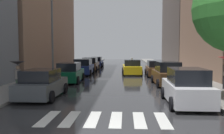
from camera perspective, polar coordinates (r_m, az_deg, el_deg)
name	(u,v)px	position (r m, az deg, el deg)	size (l,w,h in m)	color
ground_plane	(119,71)	(30.81, 1.70, -0.92)	(28.00, 72.00, 0.04)	#2C2C2F
sidewalk_left	(69,70)	(31.65, -10.15, -0.67)	(3.00, 72.00, 0.15)	gray
sidewalk_right	(170,70)	(31.31, 13.68, -0.78)	(3.00, 72.00, 0.15)	gray
crosswalk_stripes	(105,119)	(9.57, -1.78, -12.29)	(4.95, 2.20, 0.01)	silver
parked_car_left_nearest	(42,84)	(14.07, -16.31, -4.00)	(2.12, 4.08, 1.62)	#474C51
parked_car_left_second	(70,73)	(20.23, -10.05, -1.42)	(2.07, 4.15, 1.64)	#0C4C2D
parked_car_left_third	(83,67)	(26.21, -6.82, -0.05)	(2.10, 4.21, 1.72)	navy
parked_car_left_fourth	(90,64)	(31.52, -5.17, 0.66)	(2.16, 4.68, 1.68)	brown
parked_car_left_fifth	(97,62)	(38.07, -3.68, 1.19)	(2.00, 4.17, 1.56)	navy
parked_car_right_nearest	(186,88)	(12.38, 17.29, -4.75)	(2.09, 4.13, 1.81)	silver
parked_car_right_second	(167,74)	(18.59, 12.99, -1.73)	(2.11, 4.09, 1.82)	brown
parked_car_right_third	(156,69)	(24.88, 10.38, -0.42)	(2.06, 4.25, 1.60)	brown
taxi_midroad	(132,67)	(26.25, 4.71, -0.10)	(2.19, 4.74, 1.81)	yellow
pedestrian_by_kerb	(18,70)	(15.94, -21.53, -0.58)	(0.95, 0.95, 1.85)	#38513D
lamp_post_left	(52,30)	(21.65, -14.03, 8.60)	(0.60, 0.28, 7.49)	#595B60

